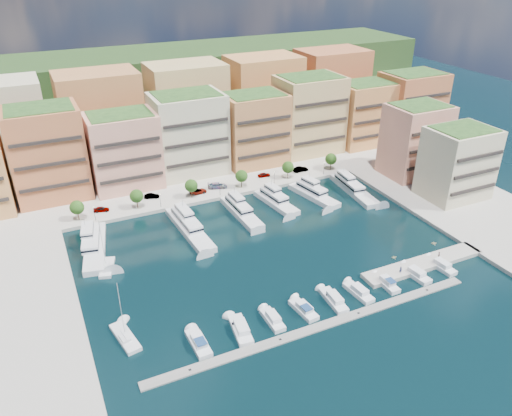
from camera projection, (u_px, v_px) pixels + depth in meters
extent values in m
plane|color=black|center=(267.00, 249.00, 123.35)|extent=(400.00, 400.00, 0.00)
cube|color=#9E998E|center=(188.00, 162.00, 172.97)|extent=(220.00, 64.00, 2.00)
cube|color=#9E998E|center=(476.00, 213.00, 140.34)|extent=(34.00, 76.00, 2.00)
cube|color=#223616|center=(152.00, 123.00, 211.38)|extent=(240.00, 40.00, 58.00)
cube|color=gray|center=(321.00, 327.00, 98.22)|extent=(72.00, 2.20, 0.35)
cube|color=#9E998E|center=(423.00, 266.00, 117.07)|extent=(32.00, 5.00, 2.00)
cube|color=#B8643D|center=(48.00, 154.00, 141.84)|extent=(20.00, 16.00, 26.00)
cube|color=black|center=(51.00, 164.00, 135.24)|extent=(18.40, 0.50, 0.90)
cube|color=#23491D|center=(38.00, 108.00, 135.59)|extent=(17.60, 14.08, 0.80)
cube|color=#E59880|center=(124.00, 152.00, 149.10)|extent=(20.00, 15.00, 22.00)
cube|color=black|center=(130.00, 161.00, 142.89)|extent=(18.40, 0.50, 0.90)
cube|color=#23491D|center=(119.00, 115.00, 143.78)|extent=(17.60, 13.20, 0.80)
cube|color=beige|center=(189.00, 135.00, 157.92)|extent=(22.00, 16.00, 25.00)
cube|color=black|center=(197.00, 143.00, 151.32)|extent=(20.24, 0.50, 0.90)
cube|color=#23491D|center=(186.00, 94.00, 151.91)|extent=(19.36, 14.08, 0.80)
cube|color=#C27F48|center=(254.00, 130.00, 165.08)|extent=(20.00, 15.00, 23.00)
cube|color=black|center=(265.00, 137.00, 158.88)|extent=(18.40, 0.50, 0.90)
cube|color=#23491D|center=(254.00, 94.00, 159.54)|extent=(17.60, 13.20, 0.80)
cube|color=tan|center=(309.00, 115.00, 174.29)|extent=(22.00, 16.00, 26.00)
cube|color=black|center=(321.00, 122.00, 167.68)|extent=(20.24, 0.50, 0.90)
cube|color=#23491D|center=(311.00, 77.00, 168.04)|extent=(19.36, 14.08, 0.80)
cube|color=#CC894A|center=(363.00, 114.00, 181.92)|extent=(20.00, 15.00, 22.00)
cube|color=black|center=(376.00, 120.00, 175.72)|extent=(18.40, 0.50, 0.90)
cube|color=#23491D|center=(367.00, 83.00, 176.60)|extent=(17.60, 13.20, 0.80)
cube|color=#B8643D|center=(411.00, 107.00, 187.40)|extent=(22.00, 16.00, 24.00)
cube|color=black|center=(426.00, 112.00, 180.79)|extent=(20.24, 0.50, 0.90)
cube|color=#23491D|center=(415.00, 73.00, 181.62)|extent=(19.36, 14.08, 0.80)
cube|color=#E59880|center=(415.00, 141.00, 157.16)|extent=(18.00, 14.00, 22.00)
cube|color=black|center=(431.00, 149.00, 151.35)|extent=(16.56, 0.50, 0.90)
cube|color=#23491D|center=(421.00, 106.00, 151.84)|extent=(15.84, 12.32, 0.80)
cube|color=beige|center=(457.00, 164.00, 143.22)|extent=(18.00, 14.00, 20.00)
cube|color=black|center=(477.00, 173.00, 137.42)|extent=(16.56, 0.50, 0.90)
cube|color=#23491D|center=(464.00, 129.00, 138.37)|extent=(15.84, 12.32, 0.80)
cube|color=beige|center=(2.00, 130.00, 154.36)|extent=(26.00, 18.00, 30.00)
cube|color=#C27F48|center=(101.00, 117.00, 165.68)|extent=(26.00, 18.00, 30.00)
cube|color=tan|center=(187.00, 106.00, 177.00)|extent=(26.00, 18.00, 30.00)
cube|color=#CC894A|center=(263.00, 97.00, 188.32)|extent=(26.00, 18.00, 30.00)
cube|color=#B8643D|center=(331.00, 88.00, 199.64)|extent=(26.00, 18.00, 30.00)
cylinder|color=#473323|center=(78.00, 215.00, 133.91)|extent=(0.24, 0.24, 3.00)
sphere|color=#1A4012|center=(77.00, 207.00, 132.86)|extent=(3.80, 3.80, 3.80)
cylinder|color=#473323|center=(137.00, 203.00, 139.94)|extent=(0.24, 0.24, 3.00)
sphere|color=#1A4012|center=(137.00, 196.00, 138.89)|extent=(3.80, 3.80, 3.80)
cylinder|color=#473323|center=(192.00, 193.00, 145.98)|extent=(0.24, 0.24, 3.00)
sphere|color=#1A4012|center=(191.00, 186.00, 144.93)|extent=(3.80, 3.80, 3.80)
cylinder|color=#473323|center=(242.00, 183.00, 152.02)|extent=(0.24, 0.24, 3.00)
sphere|color=#1A4012|center=(242.00, 176.00, 150.97)|extent=(3.80, 3.80, 3.80)
cylinder|color=#473323|center=(288.00, 174.00, 158.05)|extent=(0.24, 0.24, 3.00)
sphere|color=#1A4012|center=(288.00, 167.00, 157.00)|extent=(3.80, 3.80, 3.80)
cylinder|color=#473323|center=(330.00, 165.00, 164.09)|extent=(0.24, 0.24, 3.00)
sphere|color=#1A4012|center=(331.00, 159.00, 163.04)|extent=(3.80, 3.80, 3.80)
cylinder|color=black|center=(95.00, 214.00, 133.34)|extent=(0.10, 0.10, 4.00)
sphere|color=#FFF2CC|center=(94.00, 207.00, 132.39)|extent=(0.30, 0.30, 0.30)
cylinder|color=black|center=(160.00, 201.00, 140.13)|extent=(0.10, 0.10, 4.00)
sphere|color=#FFF2CC|center=(160.00, 194.00, 139.18)|extent=(0.30, 0.30, 0.30)
cylinder|color=black|center=(220.00, 189.00, 146.92)|extent=(0.10, 0.10, 4.00)
sphere|color=#FFF2CC|center=(220.00, 183.00, 145.97)|extent=(0.30, 0.30, 0.30)
cylinder|color=black|center=(274.00, 178.00, 153.71)|extent=(0.10, 0.10, 4.00)
sphere|color=#FFF2CC|center=(274.00, 172.00, 152.76)|extent=(0.30, 0.30, 0.30)
cylinder|color=black|center=(324.00, 169.00, 160.51)|extent=(0.10, 0.10, 4.00)
sphere|color=#FFF2CC|center=(324.00, 163.00, 159.55)|extent=(0.30, 0.30, 0.30)
cube|color=silver|center=(95.00, 249.00, 122.81)|extent=(9.02, 23.21, 2.30)
cube|color=silver|center=(93.00, 238.00, 123.67)|extent=(6.22, 13.01, 1.80)
cube|color=black|center=(93.00, 238.00, 123.67)|extent=(6.29, 13.08, 0.55)
cube|color=silver|center=(90.00, 229.00, 124.38)|extent=(4.10, 7.24, 1.40)
cylinder|color=#B2B2B7|center=(89.00, 221.00, 124.73)|extent=(0.14, 0.14, 1.80)
cube|color=silver|center=(190.00, 230.00, 130.83)|extent=(5.95, 25.46, 2.30)
cube|color=silver|center=(186.00, 219.00, 131.89)|extent=(4.50, 14.07, 1.80)
cube|color=black|center=(186.00, 219.00, 131.89)|extent=(4.57, 14.13, 0.55)
cube|color=silver|center=(183.00, 211.00, 132.76)|extent=(3.15, 7.71, 1.40)
cylinder|color=#B2B2B7|center=(181.00, 203.00, 133.23)|extent=(0.14, 0.14, 1.80)
cube|color=silver|center=(242.00, 214.00, 138.81)|extent=(4.85, 20.47, 2.30)
cube|color=silver|center=(238.00, 205.00, 139.48)|extent=(3.82, 11.29, 1.80)
cube|color=black|center=(238.00, 205.00, 139.48)|extent=(3.88, 11.35, 0.55)
cube|color=silver|center=(236.00, 197.00, 140.04)|extent=(2.74, 6.18, 1.40)
cylinder|color=#B2B2B7|center=(234.00, 190.00, 140.27)|extent=(0.14, 0.14, 1.80)
cube|color=silver|center=(276.00, 204.00, 144.29)|extent=(6.68, 17.99, 2.30)
cube|color=silver|center=(273.00, 195.00, 144.74)|extent=(4.84, 10.06, 1.80)
cube|color=black|center=(273.00, 195.00, 144.74)|extent=(4.90, 10.12, 0.55)
cube|color=silver|center=(271.00, 188.00, 145.12)|extent=(3.29, 5.58, 1.40)
cylinder|color=#B2B2B7|center=(270.00, 182.00, 145.21)|extent=(0.14, 0.14, 1.80)
cube|color=black|center=(276.00, 205.00, 144.50)|extent=(6.74, 18.05, 0.35)
cube|color=silver|center=(314.00, 197.00, 148.45)|extent=(7.85, 19.20, 2.30)
cube|color=silver|center=(311.00, 188.00, 149.00)|extent=(5.45, 10.78, 1.80)
cube|color=black|center=(311.00, 188.00, 149.00)|extent=(5.52, 10.85, 0.55)
cube|color=silver|center=(308.00, 181.00, 149.45)|extent=(3.62, 6.01, 1.40)
cylinder|color=#B2B2B7|center=(307.00, 175.00, 149.60)|extent=(0.14, 0.14, 1.80)
cube|color=silver|center=(354.00, 191.00, 151.68)|extent=(6.74, 23.24, 2.30)
cube|color=silver|center=(350.00, 182.00, 152.56)|extent=(4.92, 12.90, 1.80)
cube|color=black|center=(350.00, 182.00, 152.56)|extent=(4.99, 12.96, 0.55)
cube|color=silver|center=(347.00, 175.00, 153.28)|extent=(3.38, 7.10, 1.40)
cylinder|color=#B2B2B7|center=(345.00, 169.00, 153.64)|extent=(0.14, 0.14, 1.80)
cube|color=silver|center=(198.00, 344.00, 93.65)|extent=(2.93, 8.10, 1.40)
cube|color=silver|center=(199.00, 340.00, 92.73)|extent=(2.22, 3.91, 1.10)
cube|color=black|center=(196.00, 336.00, 94.13)|extent=(1.96, 0.15, 0.55)
cube|color=navy|center=(201.00, 341.00, 91.61)|extent=(1.97, 2.46, 0.12)
cube|color=silver|center=(241.00, 331.00, 96.91)|extent=(3.93, 8.92, 1.40)
cube|color=silver|center=(241.00, 327.00, 95.96)|extent=(2.74, 4.39, 1.10)
cube|color=black|center=(238.00, 322.00, 97.46)|extent=(2.05, 0.36, 0.55)
cube|color=silver|center=(272.00, 321.00, 99.53)|extent=(2.47, 7.24, 1.40)
cube|color=silver|center=(273.00, 317.00, 98.63)|extent=(1.92, 3.48, 1.10)
cube|color=black|center=(270.00, 313.00, 99.91)|extent=(1.77, 0.10, 0.55)
cube|color=silver|center=(303.00, 311.00, 102.23)|extent=(3.34, 7.71, 1.40)
cube|color=silver|center=(305.00, 307.00, 101.32)|extent=(2.37, 3.78, 1.10)
cube|color=black|center=(301.00, 303.00, 102.63)|extent=(1.85, 0.29, 0.55)
cube|color=navy|center=(307.00, 307.00, 100.26)|extent=(2.02, 2.42, 0.12)
cube|color=silver|center=(333.00, 301.00, 104.98)|extent=(3.21, 8.68, 1.40)
cube|color=silver|center=(335.00, 297.00, 104.03)|extent=(2.32, 4.22, 1.10)
cube|color=black|center=(330.00, 294.00, 105.51)|extent=(1.89, 0.23, 0.55)
cube|color=silver|center=(358.00, 293.00, 107.37)|extent=(3.22, 8.00, 1.40)
cube|color=silver|center=(360.00, 289.00, 106.45)|extent=(2.31, 3.90, 1.10)
cube|color=black|center=(356.00, 286.00, 107.81)|extent=(1.85, 0.26, 0.55)
cube|color=silver|center=(386.00, 284.00, 110.16)|extent=(2.46, 7.23, 1.40)
cube|color=silver|center=(388.00, 280.00, 109.26)|extent=(1.90, 3.48, 1.10)
cube|color=black|center=(383.00, 278.00, 110.53)|extent=(1.72, 0.12, 0.55)
cube|color=navy|center=(391.00, 281.00, 108.23)|extent=(1.69, 2.18, 0.12)
cube|color=silver|center=(415.00, 275.00, 113.25)|extent=(3.38, 8.08, 1.40)
cube|color=silver|center=(417.00, 271.00, 112.33)|extent=(2.41, 3.96, 1.10)
cube|color=black|center=(412.00, 269.00, 113.71)|extent=(1.90, 0.28, 0.55)
cube|color=silver|center=(440.00, 267.00, 116.12)|extent=(3.08, 7.89, 1.40)
cube|color=silver|center=(443.00, 263.00, 115.20)|extent=(2.23, 3.85, 1.10)
cube|color=black|center=(438.00, 261.00, 116.56)|extent=(1.81, 0.24, 0.55)
cube|color=silver|center=(107.00, 268.00, 115.75)|extent=(5.03, 8.45, 1.20)
cube|color=silver|center=(107.00, 267.00, 114.69)|extent=(2.16, 2.40, 0.60)
cylinder|color=#B2B2B7|center=(103.00, 243.00, 113.00)|extent=(0.14, 0.14, 12.00)
cylinder|color=#B2B2B7|center=(107.00, 265.00, 114.05)|extent=(1.20, 3.46, 0.10)
cube|color=silver|center=(125.00, 338.00, 95.14)|extent=(4.47, 9.85, 1.20)
cube|color=silver|center=(126.00, 338.00, 93.96)|extent=(2.08, 2.64, 0.60)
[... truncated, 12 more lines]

